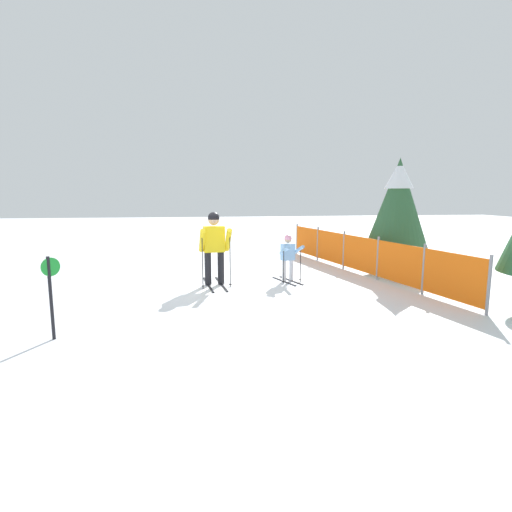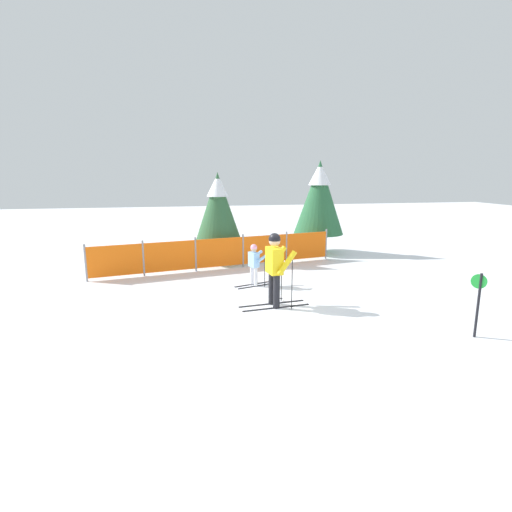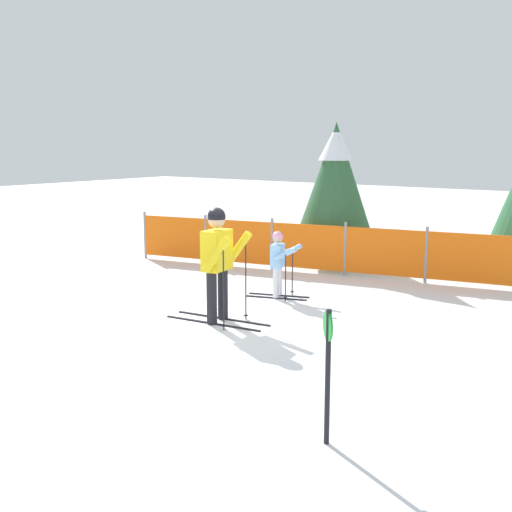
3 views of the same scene
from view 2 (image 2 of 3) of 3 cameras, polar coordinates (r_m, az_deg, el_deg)
The scene contains 7 objects.
ground_plane at distance 9.44m, azimuth 3.40°, elevation -7.52°, with size 60.00×60.00×0.00m, color white.
skier_adult at distance 9.33m, azimuth 2.76°, elevation -1.04°, with size 1.70×0.79×1.76m.
skier_child at distance 11.13m, azimuth -0.22°, elevation -0.76°, with size 1.14×0.66×1.19m.
safety_fence at distance 13.16m, azimuth -5.18°, elevation 0.51°, with size 8.05×1.68×1.11m.
conifer_far at distance 13.97m, azimuth -5.45°, elevation 6.92°, with size 1.69×1.69×3.15m.
conifer_near at distance 15.86m, azimuth 9.03°, elevation 8.41°, with size 1.94×1.94×3.60m.
trail_marker at distance 8.72m, azimuth 29.17°, elevation -5.22°, with size 0.21×0.21×1.27m.
Camera 2 is at (-2.28, -8.61, 3.11)m, focal length 28.00 mm.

